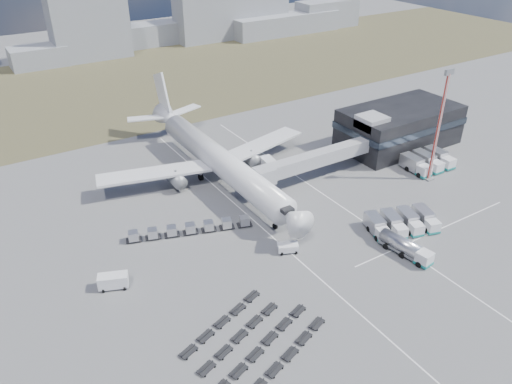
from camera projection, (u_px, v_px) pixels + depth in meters
ground at (303, 252)px, 88.79m from camera, size 420.00×420.00×0.00m
grass_strip at (108, 86)px, 169.30m from camera, size 420.00×90.00×0.01m
lane_markings at (335, 228)px, 95.48m from camera, size 47.12×110.00×0.01m
terminal at (399, 126)px, 125.71m from camera, size 30.40×16.40×11.00m
jet_bridge at (306, 162)px, 108.53m from camera, size 30.30×3.80×7.05m
airliner at (216, 158)px, 109.83m from camera, size 51.59×64.53×17.62m
skyline at (91, 35)px, 196.59m from camera, size 290.97×26.82×25.69m
fuel_tanker at (406, 247)px, 87.40m from camera, size 3.95×10.20×3.21m
pushback_tug at (288, 248)px, 88.62m from camera, size 4.19×3.39×1.61m
utility_van at (113, 281)px, 80.11m from camera, size 5.19×3.74×2.49m
catering_truck at (270, 167)px, 114.03m from camera, size 3.44×6.87×3.03m
service_trucks_near at (402, 223)px, 94.36m from camera, size 14.19×10.40×2.82m
service_trucks_far at (428, 161)px, 116.26m from camera, size 10.79×8.34×3.19m
uld_row at (190, 229)px, 93.38m from camera, size 23.05×9.07×1.84m
baggage_dollies at (252, 343)px, 70.11m from camera, size 22.60×18.42×0.64m
floodlight_mast at (438, 127)px, 106.15m from camera, size 2.33×1.94×25.08m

